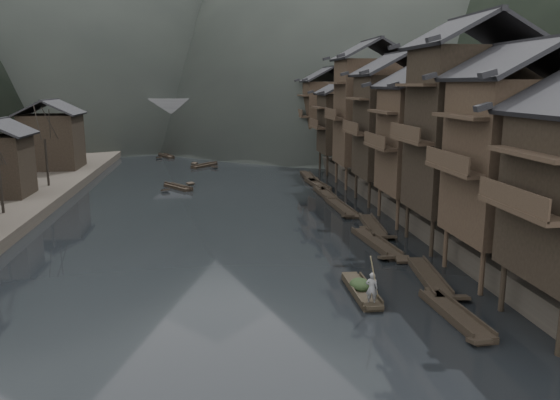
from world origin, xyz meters
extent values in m
plane|color=black|center=(0.00, 0.00, 0.00)|extent=(300.00, 300.00, 0.00)
cube|color=#2D2823|center=(35.00, 40.00, 0.90)|extent=(40.00, 200.00, 1.80)
cylinder|color=black|center=(14.20, -5.60, 1.30)|extent=(0.30, 0.30, 2.90)
cylinder|color=black|center=(16.95, -5.60, 1.30)|extent=(0.30, 0.30, 2.90)
cube|color=#30231A|center=(13.30, -8.00, 5.98)|extent=(1.20, 5.70, 0.25)
cylinder|color=#30231A|center=(14.20, -3.40, 1.30)|extent=(0.30, 0.30, 2.90)
cylinder|color=#30231A|center=(14.20, 1.40, 1.30)|extent=(0.30, 0.30, 2.90)
cylinder|color=#30231A|center=(16.95, -3.40, 1.30)|extent=(0.30, 0.30, 2.90)
cylinder|color=#30231A|center=(16.95, 1.40, 1.30)|extent=(0.30, 0.30, 2.90)
cube|color=#30231A|center=(17.30, -1.00, 7.16)|extent=(7.00, 6.00, 9.12)
cube|color=#30231A|center=(13.30, -1.00, 6.71)|extent=(1.20, 5.70, 0.25)
cylinder|color=black|center=(14.20, 3.60, 1.30)|extent=(0.30, 0.30, 2.90)
cylinder|color=black|center=(14.20, 8.40, 1.30)|extent=(0.30, 0.30, 2.90)
cylinder|color=black|center=(16.95, 3.60, 1.30)|extent=(0.30, 0.30, 2.90)
cylinder|color=black|center=(16.95, 8.40, 1.30)|extent=(0.30, 0.30, 2.90)
cube|color=black|center=(17.30, 6.00, 8.26)|extent=(7.00, 6.00, 11.33)
cube|color=#30231A|center=(13.30, 6.00, 7.70)|extent=(1.20, 5.70, 0.25)
cylinder|color=#30231A|center=(14.20, 10.60, 1.30)|extent=(0.30, 0.30, 2.90)
cylinder|color=#30231A|center=(14.20, 15.40, 1.30)|extent=(0.30, 0.30, 2.90)
cylinder|color=#30231A|center=(16.95, 10.60, 1.30)|extent=(0.30, 0.30, 2.90)
cylinder|color=#30231A|center=(16.95, 15.40, 1.30)|extent=(0.30, 0.30, 2.90)
cube|color=#30231A|center=(17.30, 13.00, 6.90)|extent=(7.00, 6.00, 8.59)
cube|color=#30231A|center=(13.30, 13.00, 6.47)|extent=(1.20, 5.70, 0.25)
cylinder|color=black|center=(14.20, 18.60, 1.30)|extent=(0.30, 0.30, 2.90)
cylinder|color=black|center=(14.20, 23.40, 1.30)|extent=(0.30, 0.30, 2.90)
cylinder|color=black|center=(16.95, 18.60, 1.30)|extent=(0.30, 0.30, 2.90)
cylinder|color=black|center=(16.95, 23.40, 1.30)|extent=(0.30, 0.30, 2.90)
cube|color=black|center=(17.30, 21.00, 7.44)|extent=(7.00, 6.00, 9.68)
cube|color=#30231A|center=(13.30, 21.00, 6.95)|extent=(1.20, 5.70, 0.25)
cylinder|color=#30231A|center=(14.20, 27.60, 1.30)|extent=(0.30, 0.30, 2.90)
cylinder|color=#30231A|center=(14.20, 32.40, 1.30)|extent=(0.30, 0.30, 2.90)
cylinder|color=#30231A|center=(16.95, 27.60, 1.30)|extent=(0.30, 0.30, 2.90)
cylinder|color=#30231A|center=(16.95, 32.40, 1.30)|extent=(0.30, 0.30, 2.90)
cube|color=#30231A|center=(17.30, 30.00, 8.37)|extent=(7.00, 6.00, 11.55)
cube|color=#30231A|center=(13.30, 30.00, 7.80)|extent=(1.20, 5.70, 0.25)
cylinder|color=black|center=(14.20, 37.60, 1.30)|extent=(0.30, 0.30, 2.90)
cylinder|color=black|center=(14.20, 42.40, 1.30)|extent=(0.30, 0.30, 2.90)
cylinder|color=black|center=(16.95, 37.60, 1.30)|extent=(0.30, 0.30, 2.90)
cylinder|color=black|center=(16.95, 42.40, 1.30)|extent=(0.30, 0.30, 2.90)
cube|color=black|center=(17.30, 40.00, 6.40)|extent=(7.00, 6.00, 7.61)
cube|color=#30231A|center=(13.30, 40.00, 6.02)|extent=(1.20, 5.70, 0.25)
cylinder|color=#30231A|center=(14.20, 49.60, 1.30)|extent=(0.30, 0.30, 2.90)
cylinder|color=#30231A|center=(14.20, 54.40, 1.30)|extent=(0.30, 0.30, 2.90)
cylinder|color=#30231A|center=(16.95, 49.60, 1.30)|extent=(0.30, 0.30, 2.90)
cylinder|color=#30231A|center=(16.95, 54.40, 1.30)|extent=(0.30, 0.30, 2.90)
cube|color=#30231A|center=(17.30, 52.00, 7.23)|extent=(7.00, 6.00, 9.27)
cube|color=#30231A|center=(13.30, 52.00, 6.77)|extent=(1.20, 5.70, 0.25)
cube|color=black|center=(-20.50, 24.00, 4.10)|extent=(5.00, 5.00, 5.80)
cube|color=black|center=(-20.50, 42.00, 4.60)|extent=(6.50, 6.50, 6.80)
cylinder|color=black|center=(-17.00, 16.50, 3.25)|extent=(0.24, 0.24, 4.09)
cylinder|color=black|center=(-17.00, 29.21, 3.65)|extent=(0.24, 0.24, 4.90)
cube|color=black|center=(11.45, -6.15, 0.15)|extent=(1.48, 6.14, 0.30)
cube|color=black|center=(11.45, -6.15, 0.33)|extent=(1.52, 6.02, 0.10)
cube|color=black|center=(11.63, -3.23, 0.29)|extent=(0.98, 0.81, 0.33)
cube|color=black|center=(11.27, -9.06, 0.29)|extent=(0.98, 0.81, 0.33)
cube|color=black|center=(12.25, -0.80, 0.15)|extent=(1.95, 7.06, 0.30)
cube|color=black|center=(12.25, -0.80, 0.33)|extent=(1.99, 6.93, 0.10)
cube|color=black|center=(11.84, 2.53, 0.29)|extent=(1.03, 0.96, 0.35)
cube|color=black|center=(12.66, -4.12, 0.29)|extent=(1.03, 0.96, 0.35)
cube|color=black|center=(11.25, 6.68, 0.15)|extent=(1.80, 7.52, 0.30)
cube|color=black|center=(11.25, 6.68, 0.33)|extent=(1.84, 7.37, 0.10)
cube|color=black|center=(11.59, 10.24, 0.29)|extent=(1.02, 1.00, 0.36)
cube|color=black|center=(10.91, 3.12, 0.29)|extent=(1.02, 1.00, 0.36)
cube|color=black|center=(12.36, 11.32, 0.15)|extent=(1.85, 7.27, 0.30)
cube|color=black|center=(12.36, 11.32, 0.33)|extent=(1.89, 7.13, 0.10)
cube|color=black|center=(12.00, 14.75, 0.29)|extent=(1.02, 0.97, 0.36)
cube|color=black|center=(12.72, 7.89, 0.29)|extent=(1.02, 0.97, 0.36)
cube|color=black|center=(11.40, 18.41, 0.15)|extent=(1.50, 7.58, 0.30)
cube|color=black|center=(11.40, 18.41, 0.33)|extent=(1.54, 7.44, 0.10)
cube|color=black|center=(11.59, 22.02, 0.29)|extent=(0.98, 0.97, 0.36)
cube|color=black|center=(11.21, 14.80, 0.29)|extent=(0.98, 0.97, 0.36)
cube|color=black|center=(11.29, 25.15, 0.15)|extent=(1.31, 6.44, 0.30)
cube|color=black|center=(11.29, 25.15, 0.33)|extent=(1.36, 6.31, 0.10)
cube|color=black|center=(11.39, 28.22, 0.29)|extent=(0.96, 0.82, 0.34)
cube|color=black|center=(11.18, 22.08, 0.29)|extent=(0.96, 0.82, 0.34)
cube|color=black|center=(11.49, 30.26, 0.15)|extent=(1.82, 7.56, 0.30)
cube|color=black|center=(11.49, 30.26, 0.33)|extent=(1.86, 7.41, 0.10)
cube|color=black|center=(11.84, 33.84, 0.29)|extent=(1.02, 1.00, 0.36)
cube|color=black|center=(11.14, 26.68, 0.29)|extent=(1.02, 1.00, 0.36)
cube|color=black|center=(11.43, 35.52, 0.15)|extent=(1.28, 7.09, 0.30)
cube|color=black|center=(11.43, 35.52, 0.33)|extent=(1.33, 6.95, 0.10)
cube|color=black|center=(11.35, 38.92, 0.29)|extent=(0.96, 0.89, 0.35)
cube|color=black|center=(11.52, 32.13, 0.29)|extent=(0.96, 0.89, 0.35)
cube|color=black|center=(-4.31, 30.86, 0.15)|extent=(3.50, 4.33, 0.30)
cube|color=black|center=(-4.31, 30.86, 0.33)|extent=(3.49, 4.29, 0.10)
cube|color=black|center=(-3.02, 32.66, 0.29)|extent=(1.03, 0.97, 0.29)
cube|color=black|center=(-5.61, 29.06, 0.29)|extent=(1.03, 0.97, 0.29)
cube|color=black|center=(-1.57, 47.32, 0.15)|extent=(3.80, 4.50, 0.30)
cube|color=black|center=(-1.57, 47.32, 0.33)|extent=(3.78, 4.45, 0.10)
cube|color=black|center=(-3.02, 49.19, 0.29)|extent=(1.05, 1.01, 0.30)
cube|color=black|center=(-0.12, 45.46, 0.29)|extent=(1.05, 1.01, 0.30)
cube|color=black|center=(-7.77, 58.64, 0.15)|extent=(2.89, 4.75, 0.30)
cube|color=black|center=(-7.77, 58.64, 0.33)|extent=(2.90, 4.68, 0.10)
cube|color=black|center=(-6.82, 60.72, 0.29)|extent=(1.02, 0.90, 0.29)
cube|color=black|center=(-8.72, 56.56, 0.29)|extent=(1.02, 0.90, 0.29)
cube|color=#4C4C4F|center=(0.00, 72.00, 7.20)|extent=(40.00, 6.00, 1.60)
cube|color=#4C4C4F|center=(0.00, 69.30, 8.50)|extent=(40.00, 0.50, 1.00)
cube|color=#4C4C4F|center=(0.00, 74.70, 8.50)|extent=(40.00, 0.50, 1.00)
cube|color=#4C4C4F|center=(-14.00, 72.00, 3.20)|extent=(3.20, 6.00, 6.40)
cube|color=#4C4C4F|center=(-4.50, 72.00, 3.20)|extent=(3.20, 6.00, 6.40)
cube|color=#4C4C4F|center=(4.50, 72.00, 3.20)|extent=(3.20, 6.00, 6.40)
cube|color=#4C4C4F|center=(14.00, 72.00, 3.20)|extent=(3.20, 6.00, 6.40)
cube|color=black|center=(7.64, -2.47, 0.15)|extent=(1.12, 4.98, 0.30)
cube|color=black|center=(7.64, -2.47, 0.33)|extent=(1.17, 4.88, 0.10)
cube|color=black|center=(7.63, -0.08, 0.29)|extent=(0.92, 0.63, 0.30)
cube|color=black|center=(7.66, -4.86, 0.29)|extent=(0.92, 0.63, 0.30)
ellipsoid|color=black|center=(7.64, -2.22, 0.80)|extent=(1.19, 1.56, 0.71)
imported|color=slate|center=(7.66, -4.36, 1.30)|extent=(0.73, 0.59, 1.73)
cylinder|color=#8C7A51|center=(7.86, -4.36, 4.00)|extent=(1.28, 1.85, 3.65)
camera|label=1|loc=(-0.43, -30.39, 11.48)|focal=35.00mm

